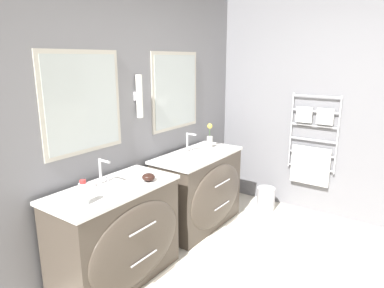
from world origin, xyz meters
The scene contains 11 objects.
wall_back centered at (0.01, 1.95, 1.31)m, with size 5.56×0.14×2.60m.
wall_right centered at (2.01, 0.86, 1.29)m, with size 0.13×3.89×2.60m.
vanity_left centered at (-0.31, 1.59, 0.42)m, with size 1.08×0.59×0.82m.
vanity_right centered at (0.89, 1.59, 0.42)m, with size 1.08×0.59×0.82m.
faucet_left centered at (-0.31, 1.75, 0.93)m, with size 0.17×0.13×0.21m.
faucet_right centered at (0.89, 1.75, 0.93)m, with size 0.17×0.13×0.21m.
toiletry_bottle centered at (-0.65, 1.54, 0.91)m, with size 0.07×0.07×0.18m.
amenity_bowl centered at (-0.04, 1.49, 0.86)m, with size 0.11×0.11×0.07m.
flower_vase centered at (1.17, 1.65, 0.94)m, with size 0.07×0.07×0.28m.
soap_dish centered at (0.72, 1.50, 0.84)m, with size 0.08×0.06×0.04m.
waste_bin centered at (1.68, 1.15, 0.15)m, with size 0.22×0.22×0.28m.
Camera 1 is at (-2.03, -0.36, 1.82)m, focal length 32.00 mm.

